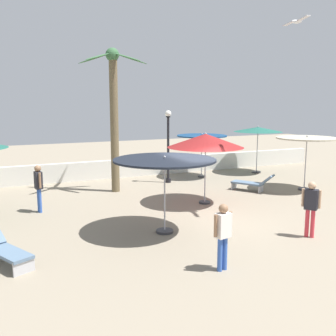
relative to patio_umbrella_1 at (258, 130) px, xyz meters
name	(u,v)px	position (x,y,z in m)	size (l,w,h in m)	color
ground_plane	(208,224)	(-7.38, -7.14, -2.44)	(56.00, 56.00, 0.00)	gray
boundary_wall	(122,168)	(-7.38, 1.91, -1.97)	(25.20, 0.30, 0.95)	silver
patio_umbrella_1	(258,130)	(0.00, 0.00, 0.00)	(2.71, 2.71, 2.67)	#333338
patio_umbrella_2	(165,163)	(-9.04, -7.33, -0.26)	(3.12, 3.12, 2.41)	#333338
patio_umbrella_3	(202,137)	(-3.53, 0.13, -0.29)	(2.65, 2.65, 2.38)	#333338
patio_umbrella_4	(307,141)	(-0.76, -4.57, -0.18)	(2.72, 2.72, 2.51)	#333338
patio_umbrella_5	(206,141)	(-6.14, -4.76, 0.06)	(2.99, 2.99, 2.82)	#333338
palm_tree_1	(114,107)	(-8.73, -1.22, 1.35)	(3.00, 2.98, 6.29)	brown
lamp_post_1	(168,143)	(-5.74, -0.41, -0.45)	(0.31, 0.31, 3.59)	black
lounge_chair_0	(4,249)	(-13.66, -7.86, -2.05)	(1.31, 1.94, 0.84)	#B7B7BC
lounge_chair_1	(253,183)	(-3.08, -3.78, -2.05)	(1.47, 1.89, 0.84)	#B7B7BC
guest_0	(311,204)	(-5.26, -9.52, -1.41)	(0.40, 0.47, 1.70)	#D8333F
guest_1	(223,231)	(-8.91, -10.44, -1.45)	(0.55, 0.30, 1.65)	#3359B2
guest_2	(39,184)	(-12.28, -3.34, -1.38)	(0.28, 0.56, 1.75)	#3359B2
seagull_1	(296,21)	(-4.47, -7.62, 4.14)	(0.41, 1.39, 0.14)	white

